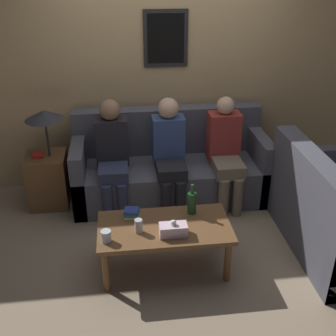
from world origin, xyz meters
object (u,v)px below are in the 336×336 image
Objects in this scene: wine_bottle at (192,202)px; coffee_table at (164,231)px; couch_side at (332,217)px; drinking_glass at (106,236)px; couch_main at (170,168)px; person_right at (226,149)px; person_left at (112,152)px; person_middle at (169,150)px.

coffee_table is at bearing -147.43° from wine_bottle.
drinking_glass is (-2.08, -0.26, 0.16)m from couch_side.
couch_main is 0.68m from person_right.
couch_side is 1.59m from coffee_table.
couch_main is 1.28m from coffee_table.
person_middle is at bearing -0.92° from person_left.
person_left is at bearing 179.08° from person_middle.
person_left is 1.21m from person_right.
person_right reaches higher than coffee_table.
drinking_glass is at bearing 97.14° from couch_side.
person_left is at bearing -164.27° from couch_main.
couch_main and couch_side have the same top height.
person_right is (1.28, 1.22, 0.14)m from drinking_glass.
couch_main is 0.37m from person_middle.
couch_main is 1.79× the size of person_middle.
person_right is (0.58, -0.20, 0.30)m from couch_main.
couch_side is at bearing -2.86° from wine_bottle.
couch_main is 1.87× the size of coffee_table.
drinking_glass is at bearing -136.47° from person_right.
coffee_table is 1.34m from person_right.
person_middle is (-0.03, -0.19, 0.32)m from couch_main.
couch_main is 20.95× the size of drinking_glass.
person_middle is (0.18, 1.07, 0.27)m from coffee_table.
wine_bottle is (0.06, -1.09, 0.22)m from couch_main.
person_left is 1.01× the size of person_right.
couch_side reaches higher than wine_bottle.
couch_side is 14.31× the size of drinking_glass.
person_right is at bearing -1.21° from person_middle.
coffee_table is 1.12m from person_middle.
person_left is at bearing 86.90° from drinking_glass.
couch_side is 1.22× the size of person_left.
couch_side is 2.10m from drinking_glass.
wine_bottle is (0.27, 0.17, 0.17)m from coffee_table.
person_left is 0.60m from person_middle.
coffee_table is at bearing 17.66° from drinking_glass.
person_right is at bearing 43.53° from drinking_glass.
wine_bottle is 0.25× the size of person_middle.
coffee_table is 0.36m from wine_bottle.
couch_main is 1.59m from drinking_glass.
wine_bottle is at bearing -52.86° from person_left.
couch_main is at bearing 160.83° from person_right.
wine_bottle is at bearing 87.14° from couch_side.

